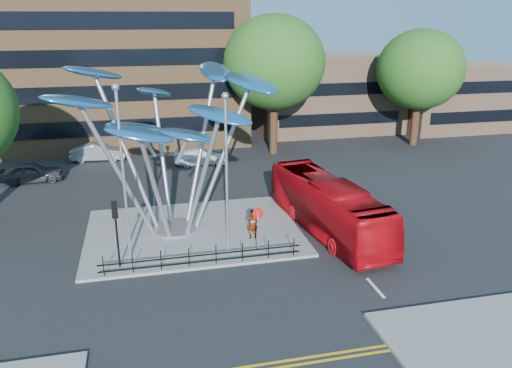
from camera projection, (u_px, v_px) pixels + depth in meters
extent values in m
plane|color=black|center=(229.00, 282.00, 23.40)|extent=(120.00, 120.00, 0.00)
cube|color=slate|center=(193.00, 232.00, 28.70)|extent=(12.00, 9.00, 0.15)
cube|color=gold|center=(258.00, 365.00, 17.86)|extent=(40.00, 0.12, 0.01)
cube|color=#9C755B|center=(327.00, 93.00, 53.21)|extent=(15.00, 8.00, 8.00)
cube|color=#9C755B|center=(454.00, 96.00, 54.50)|extent=(12.00, 8.00, 7.00)
cylinder|color=black|center=(274.00, 122.00, 44.49)|extent=(0.70, 0.70, 5.72)
ellipsoid|color=#214C15|center=(274.00, 62.00, 42.82)|extent=(8.80, 8.80, 8.10)
cylinder|color=black|center=(415.00, 119.00, 47.57)|extent=(0.70, 0.70, 5.06)
ellipsoid|color=#214C15|center=(420.00, 70.00, 46.10)|extent=(8.00, 8.00, 7.36)
cylinder|color=#9EA0A5|center=(175.00, 228.00, 28.91)|extent=(2.80, 2.80, 0.12)
cylinder|color=#9EA0A5|center=(150.00, 169.00, 26.87)|extent=(0.24, 0.24, 7.80)
ellipsoid|color=#2E7FC7|center=(77.00, 102.00, 24.01)|extent=(3.92, 2.95, 1.39)
cylinder|color=#9EA0A5|center=(166.00, 182.00, 26.89)|extent=(0.24, 0.24, 6.40)
ellipsoid|color=#2E7FC7|center=(139.00, 134.00, 23.58)|extent=(3.47, 1.78, 1.31)
cylinder|color=#9EA0A5|center=(184.00, 175.00, 27.19)|extent=(0.24, 0.24, 7.00)
ellipsoid|color=#2E7FC7|center=(220.00, 115.00, 24.98)|extent=(3.81, 3.11, 1.36)
cylinder|color=#9EA0A5|center=(193.00, 159.00, 27.87)|extent=(0.24, 0.24, 8.20)
ellipsoid|color=#2E7FC7|center=(251.00, 83.00, 27.64)|extent=(3.52, 4.06, 1.44)
cylinder|color=#9EA0A5|center=(184.00, 152.00, 28.55)|extent=(0.24, 0.24, 8.60)
ellipsoid|color=#2E7FC7|center=(215.00, 71.00, 29.48)|extent=(2.21, 3.79, 1.39)
cylinder|color=#9EA0A5|center=(167.00, 163.00, 28.62)|extent=(0.24, 0.24, 7.40)
ellipsoid|color=#2E7FC7|center=(154.00, 92.00, 29.75)|extent=(3.02, 3.71, 1.34)
cylinder|color=#9EA0A5|center=(152.00, 155.00, 27.67)|extent=(0.24, 0.24, 8.80)
ellipsoid|color=#2E7FC7|center=(94.00, 73.00, 26.96)|extent=(3.88, 3.60, 1.42)
ellipsoid|color=#2E7FC7|center=(135.00, 128.00, 26.80)|extent=(3.40, 1.96, 1.13)
ellipsoid|color=#2E7FC7|center=(187.00, 135.00, 26.95)|extent=(3.39, 2.16, 1.11)
cylinder|color=#9EA0A5|center=(124.00, 178.00, 24.26)|extent=(0.14, 0.14, 8.50)
sphere|color=#9EA0A5|center=(115.00, 87.00, 22.86)|extent=(0.36, 0.36, 0.36)
cylinder|color=#9EA0A5|center=(227.00, 178.00, 24.94)|extent=(0.14, 0.14, 8.00)
sphere|color=#9EA0A5|center=(225.00, 96.00, 23.62)|extent=(0.36, 0.36, 0.36)
cylinder|color=black|center=(117.00, 237.00, 24.08)|extent=(0.10, 0.10, 3.20)
cube|color=black|center=(115.00, 210.00, 23.63)|extent=(0.28, 0.18, 0.85)
sphere|color=#FF0C0C|center=(114.00, 204.00, 23.54)|extent=(0.18, 0.18, 0.18)
cylinder|color=#9EA0A5|center=(258.00, 232.00, 25.72)|extent=(0.08, 0.08, 2.30)
cylinder|color=red|center=(258.00, 214.00, 25.42)|extent=(0.60, 0.04, 0.60)
cube|color=white|center=(258.00, 213.00, 25.44)|extent=(0.42, 0.03, 0.10)
cylinder|color=black|center=(103.00, 266.00, 23.55)|extent=(0.05, 0.05, 1.00)
cylinder|color=black|center=(133.00, 263.00, 23.83)|extent=(0.05, 0.05, 1.00)
cylinder|color=black|center=(161.00, 260.00, 24.12)|extent=(0.05, 0.05, 1.00)
cylinder|color=black|center=(189.00, 257.00, 24.40)|extent=(0.05, 0.05, 1.00)
cylinder|color=black|center=(216.00, 255.00, 24.69)|extent=(0.05, 0.05, 1.00)
cylinder|color=black|center=(243.00, 252.00, 24.98)|extent=(0.05, 0.05, 1.00)
cylinder|color=black|center=(268.00, 249.00, 25.26)|extent=(0.05, 0.05, 1.00)
cylinder|color=black|center=(294.00, 247.00, 25.55)|extent=(0.05, 0.05, 1.00)
cube|color=black|center=(202.00, 255.00, 24.53)|extent=(10.00, 0.06, 0.06)
cube|color=black|center=(203.00, 261.00, 24.64)|extent=(10.00, 0.06, 0.06)
imported|color=#AE080F|center=(328.00, 206.00, 28.58)|extent=(3.98, 11.28, 3.07)
imported|color=gray|center=(253.00, 224.00, 27.43)|extent=(0.71, 0.55, 1.72)
imported|color=#3B3D42|center=(31.00, 172.00, 37.26)|extent=(4.65, 2.24, 1.53)
imported|color=#9FA0A6|center=(98.00, 152.00, 42.83)|extent=(4.65, 1.91, 1.50)
imported|color=white|center=(201.00, 157.00, 41.81)|extent=(4.57, 2.05, 1.30)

